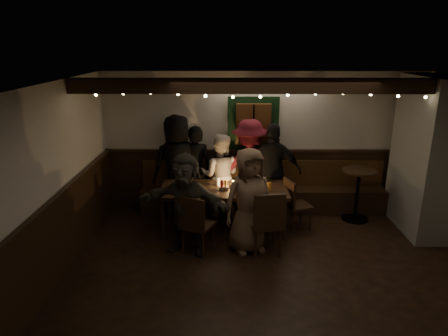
{
  "coord_description": "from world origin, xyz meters",
  "views": [
    {
      "loc": [
        -0.68,
        -4.87,
        3.09
      ],
      "look_at": [
        -0.73,
        1.6,
        1.05
      ],
      "focal_mm": 32.0,
      "sensor_mm": 36.0,
      "label": 1
    }
  ],
  "objects_px": {
    "person_a": "(178,166)",
    "person_f": "(186,204)",
    "dining_table": "(224,192)",
    "person_e": "(273,171)",
    "chair_near_left": "(195,222)",
    "person_d": "(249,167)",
    "chair_near_right": "(267,220)",
    "person_g": "(249,201)",
    "high_top": "(358,188)",
    "person_b": "(196,170)",
    "person_c": "(220,175)",
    "chair_end": "(294,201)"
  },
  "relations": [
    {
      "from": "chair_end",
      "to": "chair_near_left",
      "type": "bearing_deg",
      "value": -150.95
    },
    {
      "from": "person_g",
      "to": "person_b",
      "type": "bearing_deg",
      "value": 100.6
    },
    {
      "from": "dining_table",
      "to": "person_e",
      "type": "bearing_deg",
      "value": 35.42
    },
    {
      "from": "chair_near_left",
      "to": "person_a",
      "type": "xyz_separation_m",
      "value": [
        -0.43,
        1.53,
        0.41
      ]
    },
    {
      "from": "dining_table",
      "to": "person_d",
      "type": "bearing_deg",
      "value": 58.11
    },
    {
      "from": "chair_near_left",
      "to": "person_g",
      "type": "relative_size",
      "value": 0.58
    },
    {
      "from": "person_c",
      "to": "person_f",
      "type": "distance_m",
      "value": 1.48
    },
    {
      "from": "chair_near_right",
      "to": "person_f",
      "type": "distance_m",
      "value": 1.24
    },
    {
      "from": "person_b",
      "to": "person_e",
      "type": "bearing_deg",
      "value": 177.91
    },
    {
      "from": "person_e",
      "to": "person_d",
      "type": "bearing_deg",
      "value": -3.75
    },
    {
      "from": "high_top",
      "to": "person_a",
      "type": "relative_size",
      "value": 0.5
    },
    {
      "from": "person_e",
      "to": "person_g",
      "type": "xyz_separation_m",
      "value": [
        -0.51,
        -1.33,
        -0.05
      ]
    },
    {
      "from": "dining_table",
      "to": "person_e",
      "type": "xyz_separation_m",
      "value": [
        0.89,
        0.63,
        0.17
      ]
    },
    {
      "from": "high_top",
      "to": "person_b",
      "type": "xyz_separation_m",
      "value": [
        -2.92,
        0.33,
        0.24
      ]
    },
    {
      "from": "dining_table",
      "to": "person_g",
      "type": "distance_m",
      "value": 0.8
    },
    {
      "from": "chair_near_right",
      "to": "person_a",
      "type": "relative_size",
      "value": 0.55
    },
    {
      "from": "chair_near_left",
      "to": "person_a",
      "type": "height_order",
      "value": "person_a"
    },
    {
      "from": "chair_end",
      "to": "person_b",
      "type": "bearing_deg",
      "value": 157.68
    },
    {
      "from": "dining_table",
      "to": "chair_near_right",
      "type": "height_order",
      "value": "chair_near_right"
    },
    {
      "from": "person_f",
      "to": "person_a",
      "type": "bearing_deg",
      "value": 118.7
    },
    {
      "from": "chair_near_right",
      "to": "person_g",
      "type": "bearing_deg",
      "value": 146.85
    },
    {
      "from": "chair_near_left",
      "to": "chair_near_right",
      "type": "relative_size",
      "value": 0.92
    },
    {
      "from": "person_a",
      "to": "person_e",
      "type": "height_order",
      "value": "person_a"
    },
    {
      "from": "high_top",
      "to": "person_a",
      "type": "xyz_separation_m",
      "value": [
        -3.25,
        0.25,
        0.34
      ]
    },
    {
      "from": "person_a",
      "to": "person_g",
      "type": "height_order",
      "value": "person_a"
    },
    {
      "from": "chair_near_right",
      "to": "chair_end",
      "type": "relative_size",
      "value": 1.16
    },
    {
      "from": "person_b",
      "to": "person_c",
      "type": "distance_m",
      "value": 0.48
    },
    {
      "from": "chair_near_right",
      "to": "high_top",
      "type": "distance_m",
      "value": 2.18
    },
    {
      "from": "chair_near_left",
      "to": "person_f",
      "type": "height_order",
      "value": "person_f"
    },
    {
      "from": "chair_near_left",
      "to": "person_e",
      "type": "height_order",
      "value": "person_e"
    },
    {
      "from": "person_a",
      "to": "person_d",
      "type": "relative_size",
      "value": 1.05
    },
    {
      "from": "person_a",
      "to": "person_f",
      "type": "relative_size",
      "value": 1.2
    },
    {
      "from": "person_f",
      "to": "person_d",
      "type": "bearing_deg",
      "value": 72.74
    },
    {
      "from": "person_f",
      "to": "person_g",
      "type": "relative_size",
      "value": 0.96
    },
    {
      "from": "chair_near_left",
      "to": "person_d",
      "type": "xyz_separation_m",
      "value": [
        0.88,
        1.58,
        0.36
      ]
    },
    {
      "from": "dining_table",
      "to": "person_b",
      "type": "relative_size",
      "value": 1.27
    },
    {
      "from": "person_b",
      "to": "person_g",
      "type": "xyz_separation_m",
      "value": [
        0.91,
        -1.47,
        -0.02
      ]
    },
    {
      "from": "dining_table",
      "to": "person_c",
      "type": "xyz_separation_m",
      "value": [
        -0.07,
        0.65,
        0.08
      ]
    },
    {
      "from": "person_c",
      "to": "person_d",
      "type": "xyz_separation_m",
      "value": [
        0.53,
        0.09,
        0.12
      ]
    },
    {
      "from": "dining_table",
      "to": "person_f",
      "type": "bearing_deg",
      "value": -127.01
    },
    {
      "from": "person_b",
      "to": "chair_near_left",
      "type": "bearing_deg",
      "value": 97.39
    },
    {
      "from": "dining_table",
      "to": "person_e",
      "type": "height_order",
      "value": "person_e"
    },
    {
      "from": "chair_near_left",
      "to": "high_top",
      "type": "relative_size",
      "value": 1.0
    },
    {
      "from": "dining_table",
      "to": "person_e",
      "type": "distance_m",
      "value": 1.11
    },
    {
      "from": "person_d",
      "to": "chair_end",
      "type": "bearing_deg",
      "value": 128.2
    },
    {
      "from": "chair_end",
      "to": "person_g",
      "type": "xyz_separation_m",
      "value": [
        -0.81,
        -0.76,
        0.32
      ]
    },
    {
      "from": "chair_near_right",
      "to": "person_g",
      "type": "xyz_separation_m",
      "value": [
        -0.27,
        0.18,
        0.24
      ]
    },
    {
      "from": "person_a",
      "to": "person_f",
      "type": "bearing_deg",
      "value": 79.06
    },
    {
      "from": "person_c",
      "to": "person_d",
      "type": "distance_m",
      "value": 0.56
    },
    {
      "from": "person_b",
      "to": "person_c",
      "type": "relative_size",
      "value": 1.09
    }
  ]
}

